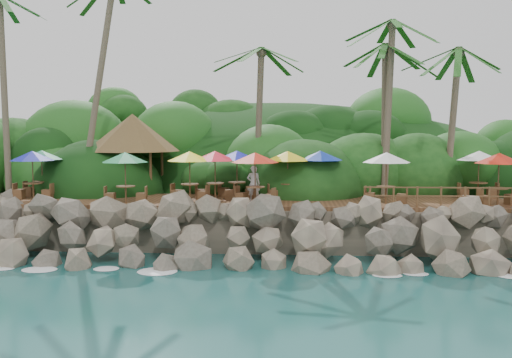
{
  "coord_description": "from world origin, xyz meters",
  "views": [
    {
      "loc": [
        1.83,
        -22.54,
        5.92
      ],
      "look_at": [
        0.0,
        6.0,
        3.4
      ],
      "focal_mm": 38.73,
      "sensor_mm": 36.0,
      "label": 1
    }
  ],
  "objects": [
    {
      "name": "palapa",
      "position": [
        -7.55,
        9.66,
        5.79
      ],
      "size": [
        5.66,
        5.66,
        4.6
      ],
      "color": "brown",
      "rests_on": "ground"
    },
    {
      "name": "terrace",
      "position": [
        0.0,
        6.0,
        2.2
      ],
      "size": [
        26.0,
        5.0,
        0.2
      ],
      "primitive_type": "cube",
      "color": "brown",
      "rests_on": "land_base"
    },
    {
      "name": "land_base",
      "position": [
        0.0,
        16.0,
        1.05
      ],
      "size": [
        32.0,
        25.2,
        2.1
      ],
      "primitive_type": "cube",
      "color": "gray",
      "rests_on": "ground"
    },
    {
      "name": "foam_line",
      "position": [
        0.0,
        0.3,
        0.03
      ],
      "size": [
        25.2,
        0.8,
        0.06
      ],
      "color": "white",
      "rests_on": "ground"
    },
    {
      "name": "jungle_hill",
      "position": [
        0.0,
        23.5,
        0.0
      ],
      "size": [
        44.8,
        28.0,
        15.4
      ],
      "primitive_type": "ellipsoid",
      "color": "#143811",
      "rests_on": "ground"
    },
    {
      "name": "seawall",
      "position": [
        0.0,
        2.0,
        1.15
      ],
      "size": [
        29.0,
        4.0,
        2.3
      ],
      "primitive_type": null,
      "color": "gray",
      "rests_on": "ground"
    },
    {
      "name": "ground",
      "position": [
        0.0,
        0.0,
        0.0
      ],
      "size": [
        140.0,
        140.0,
        0.0
      ],
      "primitive_type": "plane",
      "color": "#19514F",
      "rests_on": "ground"
    },
    {
      "name": "railing",
      "position": [
        9.41,
        3.65,
        2.91
      ],
      "size": [
        8.3,
        0.1,
        1.0
      ],
      "color": "brown",
      "rests_on": "terrace"
    },
    {
      "name": "palms",
      "position": [
        0.1,
        8.73,
        11.96
      ],
      "size": [
        31.49,
        7.37,
        13.85
      ],
      "color": "brown",
      "rests_on": "ground"
    },
    {
      "name": "waiter",
      "position": [
        -0.09,
        5.36,
        3.22
      ],
      "size": [
        0.71,
        0.51,
        1.84
      ],
      "primitive_type": "imported",
      "rotation": [
        0.0,
        0.0,
        3.24
      ],
      "color": "silver",
      "rests_on": "terrace"
    },
    {
      "name": "dining_clusters",
      "position": [
        -0.13,
        5.86,
        4.41
      ],
      "size": [
        25.95,
        5.4,
        2.55
      ],
      "color": "brown",
      "rests_on": "terrace"
    },
    {
      "name": "jungle_foliage",
      "position": [
        0.0,
        15.0,
        0.0
      ],
      "size": [
        44.0,
        16.0,
        12.0
      ],
      "primitive_type": null,
      "color": "#143811",
      "rests_on": "ground"
    }
  ]
}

